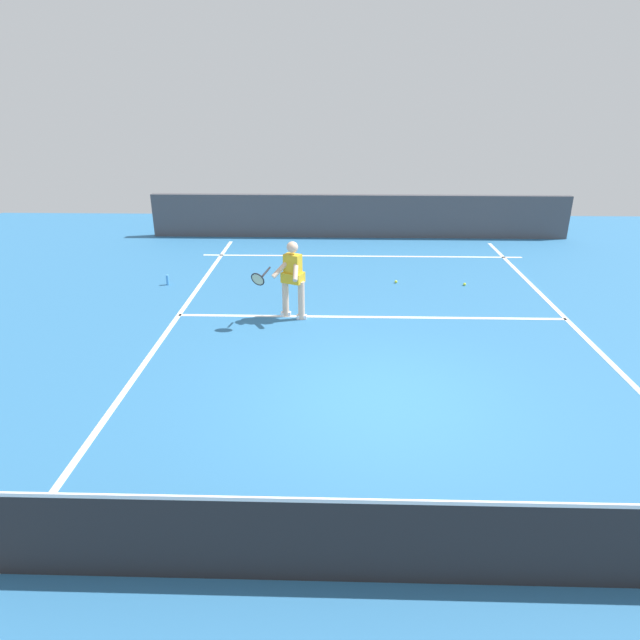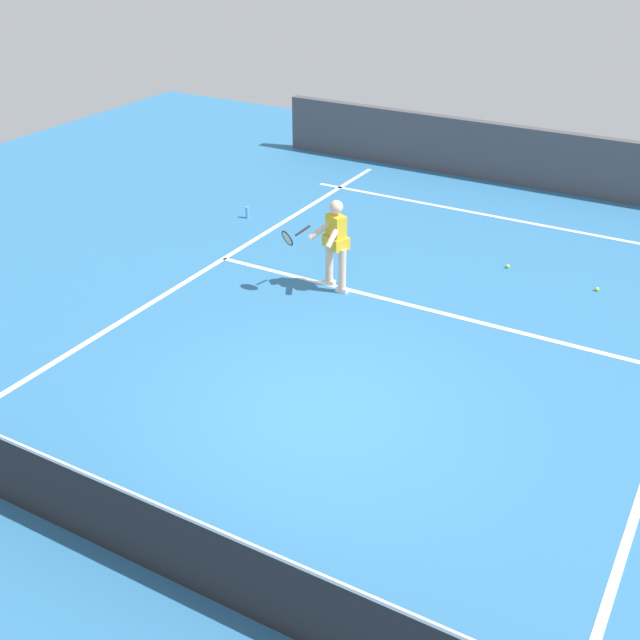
{
  "view_description": "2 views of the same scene",
  "coord_description": "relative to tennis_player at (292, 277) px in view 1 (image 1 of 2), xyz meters",
  "views": [
    {
      "loc": [
        0.74,
        6.93,
        4.15
      ],
      "look_at": [
        0.96,
        -1.16,
        0.79
      ],
      "focal_mm": 30.76,
      "sensor_mm": 36.0,
      "label": 1
    },
    {
      "loc": [
        -4.13,
        7.31,
        5.93
      ],
      "look_at": [
        0.53,
        -0.88,
        0.77
      ],
      "focal_mm": 44.63,
      "sensor_mm": 36.0,
      "label": 2
    }
  ],
  "objects": [
    {
      "name": "water_bottle",
      "position": [
        3.06,
        -1.95,
        -0.73
      ],
      "size": [
        0.07,
        0.07,
        0.24
      ],
      "primitive_type": "cylinder",
      "color": "#4C9EE5",
      "rests_on": "ground"
    },
    {
      "name": "baseline_marking",
      "position": [
        -1.56,
        -4.5,
        -0.84
      ],
      "size": [
        8.75,
        0.1,
        0.01
      ],
      "primitive_type": "cube",
      "color": "white",
      "rests_on": "ground"
    },
    {
      "name": "sideline_right_marking",
      "position": [
        2.31,
        3.17,
        -0.84
      ],
      "size": [
        0.1,
        18.34,
        0.01
      ],
      "primitive_type": "cube",
      "color": "white",
      "rests_on": "ground"
    },
    {
      "name": "court_net",
      "position": [
        -1.56,
        6.36,
        -0.37
      ],
      "size": [
        8.43,
        0.08,
        1.03
      ],
      "color": "#4C4C51",
      "rests_on": "ground"
    },
    {
      "name": "tennis_ball_near",
      "position": [
        -2.28,
        -2.23,
        -0.81
      ],
      "size": [
        0.07,
        0.07,
        0.07
      ],
      "primitive_type": "sphere",
      "color": "#D1E533",
      "rests_on": "ground"
    },
    {
      "name": "court_back_wall",
      "position": [
        -1.56,
        -6.7,
        -0.2
      ],
      "size": [
        12.75,
        0.24,
        1.3
      ],
      "primitive_type": "cube",
      "color": "#47474C",
      "rests_on": "ground"
    },
    {
      "name": "service_line_marking",
      "position": [
        -1.56,
        -0.07,
        -0.84
      ],
      "size": [
        7.75,
        0.1,
        0.01
      ],
      "primitive_type": "cube",
      "color": "white",
      "rests_on": "ground"
    },
    {
      "name": "ground_plane",
      "position": [
        -1.56,
        3.17,
        -0.85
      ],
      "size": [
        26.45,
        26.45,
        0.0
      ],
      "primitive_type": "plane",
      "color": "teal"
    },
    {
      "name": "tennis_ball_mid",
      "position": [
        -3.86,
        -2.08,
        -0.81
      ],
      "size": [
        0.07,
        0.07,
        0.07
      ],
      "primitive_type": "sphere",
      "color": "#D1E533",
      "rests_on": "ground"
    },
    {
      "name": "tennis_player",
      "position": [
        0.0,
        0.0,
        0.0
      ],
      "size": [
        1.03,
        0.83,
        1.55
      ],
      "color": "beige",
      "rests_on": "ground"
    }
  ]
}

